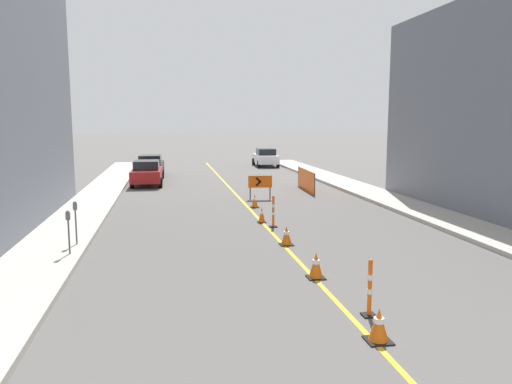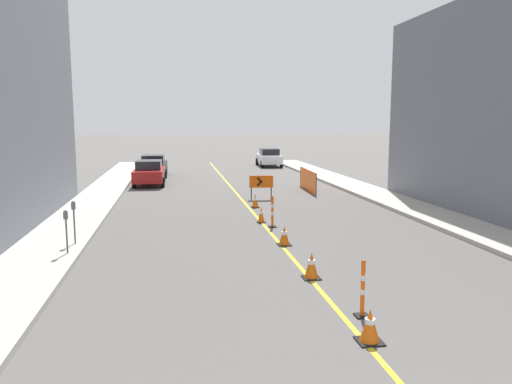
{
  "view_description": "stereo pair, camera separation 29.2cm",
  "coord_description": "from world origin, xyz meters",
  "px_view_note": "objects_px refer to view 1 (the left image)",
  "views": [
    {
      "loc": [
        -3.73,
        -0.4,
        4.12
      ],
      "look_at": [
        0.06,
        20.83,
        1.0
      ],
      "focal_mm": 35.0,
      "sensor_mm": 36.0,
      "label": 1
    },
    {
      "loc": [
        -3.44,
        -0.45,
        4.12
      ],
      "look_at": [
        0.06,
        20.83,
        1.0
      ],
      "focal_mm": 35.0,
      "sensor_mm": 36.0,
      "label": 2
    }
  ],
  "objects_px": {
    "traffic_cone_third": "(316,265)",
    "parked_car_curb_near": "(147,173)",
    "traffic_cone_fifth": "(262,215)",
    "parked_car_curb_mid": "(150,166)",
    "parking_meter_far_curb": "(75,214)",
    "delineator_post_front": "(370,292)",
    "delineator_post_rear": "(273,214)",
    "traffic_cone_fourth": "(286,236)",
    "traffic_cone_farthest": "(255,201)",
    "parked_car_curb_far": "(266,157)",
    "parking_meter_near_curb": "(68,223)",
    "arrow_barricade_primary": "(260,182)",
    "traffic_cone_second": "(379,325)"
  },
  "relations": [
    {
      "from": "traffic_cone_third",
      "to": "parked_car_curb_near",
      "type": "height_order",
      "value": "parked_car_curb_near"
    },
    {
      "from": "traffic_cone_fifth",
      "to": "parked_car_curb_mid",
      "type": "distance_m",
      "value": 18.41
    },
    {
      "from": "parking_meter_far_curb",
      "to": "delineator_post_front",
      "type": "bearing_deg",
      "value": -44.3
    },
    {
      "from": "delineator_post_rear",
      "to": "traffic_cone_third",
      "type": "bearing_deg",
      "value": -91.93
    },
    {
      "from": "traffic_cone_fourth",
      "to": "traffic_cone_farthest",
      "type": "relative_size",
      "value": 1.01
    },
    {
      "from": "delineator_post_front",
      "to": "traffic_cone_farthest",
      "type": "bearing_deg",
      "value": 90.4
    },
    {
      "from": "traffic_cone_fourth",
      "to": "parked_car_curb_near",
      "type": "xyz_separation_m",
      "value": [
        -5.14,
        16.49,
        0.48
      ]
    },
    {
      "from": "parked_car_curb_near",
      "to": "parked_car_curb_mid",
      "type": "distance_m",
      "value": 4.97
    },
    {
      "from": "parked_car_curb_far",
      "to": "parking_meter_near_curb",
      "type": "bearing_deg",
      "value": -110.1
    },
    {
      "from": "arrow_barricade_primary",
      "to": "parked_car_curb_far",
      "type": "xyz_separation_m",
      "value": [
        3.94,
        18.44,
        -0.08
      ]
    },
    {
      "from": "delineator_post_front",
      "to": "parked_car_curb_near",
      "type": "height_order",
      "value": "parked_car_curb_near"
    },
    {
      "from": "traffic_cone_third",
      "to": "arrow_barricade_primary",
      "type": "xyz_separation_m",
      "value": [
        0.98,
        13.24,
        0.54
      ]
    },
    {
      "from": "traffic_cone_fifth",
      "to": "delineator_post_front",
      "type": "height_order",
      "value": "delineator_post_front"
    },
    {
      "from": "traffic_cone_fifth",
      "to": "traffic_cone_farthest",
      "type": "relative_size",
      "value": 1.0
    },
    {
      "from": "traffic_cone_farthest",
      "to": "parked_car_curb_mid",
      "type": "distance_m",
      "value": 15.17
    },
    {
      "from": "parked_car_curb_mid",
      "to": "parked_car_curb_far",
      "type": "distance_m",
      "value": 11.95
    },
    {
      "from": "traffic_cone_fifth",
      "to": "delineator_post_rear",
      "type": "height_order",
      "value": "delineator_post_rear"
    },
    {
      "from": "delineator_post_front",
      "to": "arrow_barricade_primary",
      "type": "relative_size",
      "value": 1.0
    },
    {
      "from": "traffic_cone_farthest",
      "to": "parked_car_curb_near",
      "type": "xyz_separation_m",
      "value": [
        -5.34,
        9.25,
        0.48
      ]
    },
    {
      "from": "traffic_cone_fifth",
      "to": "parking_meter_far_curb",
      "type": "distance_m",
      "value": 7.36
    },
    {
      "from": "traffic_cone_second",
      "to": "parked_car_curb_far",
      "type": "xyz_separation_m",
      "value": [
        4.88,
        35.54,
        0.48
      ]
    },
    {
      "from": "traffic_cone_third",
      "to": "parked_car_curb_mid",
      "type": "relative_size",
      "value": 0.16
    },
    {
      "from": "traffic_cone_farthest",
      "to": "traffic_cone_third",
      "type": "bearing_deg",
      "value": -91.4
    },
    {
      "from": "parked_car_curb_near",
      "to": "parked_car_curb_mid",
      "type": "bearing_deg",
      "value": 90.64
    },
    {
      "from": "traffic_cone_second",
      "to": "delineator_post_rear",
      "type": "xyz_separation_m",
      "value": [
        0.17,
        10.21,
        0.22
      ]
    },
    {
      "from": "delineator_post_front",
      "to": "delineator_post_rear",
      "type": "xyz_separation_m",
      "value": [
        -0.15,
        9.03,
        -0.0
      ]
    },
    {
      "from": "traffic_cone_second",
      "to": "parking_meter_near_curb",
      "type": "height_order",
      "value": "parking_meter_near_curb"
    },
    {
      "from": "traffic_cone_second",
      "to": "parking_meter_near_curb",
      "type": "bearing_deg",
      "value": 134.48
    },
    {
      "from": "traffic_cone_farthest",
      "to": "parked_car_curb_far",
      "type": "bearing_deg",
      "value": 77.42
    },
    {
      "from": "traffic_cone_farthest",
      "to": "parked_car_curb_near",
      "type": "relative_size",
      "value": 0.15
    },
    {
      "from": "traffic_cone_fourth",
      "to": "traffic_cone_fifth",
      "type": "xyz_separation_m",
      "value": [
        -0.12,
        3.74,
        -0.0
      ]
    },
    {
      "from": "traffic_cone_third",
      "to": "parked_car_curb_far",
      "type": "height_order",
      "value": "parked_car_curb_far"
    },
    {
      "from": "traffic_cone_fourth",
      "to": "traffic_cone_farthest",
      "type": "distance_m",
      "value": 7.25
    },
    {
      "from": "traffic_cone_third",
      "to": "arrow_barricade_primary",
      "type": "distance_m",
      "value": 13.29
    },
    {
      "from": "traffic_cone_fifth",
      "to": "parked_car_curb_mid",
      "type": "relative_size",
      "value": 0.15
    },
    {
      "from": "traffic_cone_farthest",
      "to": "delineator_post_front",
      "type": "xyz_separation_m",
      "value": [
        0.1,
        -13.47,
        0.23
      ]
    },
    {
      "from": "traffic_cone_second",
      "to": "parked_car_curb_far",
      "type": "distance_m",
      "value": 35.87
    },
    {
      "from": "traffic_cone_third",
      "to": "parking_meter_near_curb",
      "type": "xyz_separation_m",
      "value": [
        -6.71,
        3.03,
        0.75
      ]
    },
    {
      "from": "traffic_cone_fifth",
      "to": "parked_car_curb_near",
      "type": "height_order",
      "value": "parked_car_curb_near"
    },
    {
      "from": "traffic_cone_third",
      "to": "traffic_cone_farthest",
      "type": "distance_m",
      "value": 10.81
    },
    {
      "from": "parked_car_curb_mid",
      "to": "arrow_barricade_primary",
      "type": "bearing_deg",
      "value": -60.89
    },
    {
      "from": "traffic_cone_farthest",
      "to": "parking_meter_far_curb",
      "type": "relative_size",
      "value": 0.46
    },
    {
      "from": "traffic_cone_fifth",
      "to": "parked_car_curb_near",
      "type": "bearing_deg",
      "value": 111.45
    },
    {
      "from": "traffic_cone_second",
      "to": "delineator_post_rear",
      "type": "relative_size",
      "value": 0.52
    },
    {
      "from": "delineator_post_front",
      "to": "delineator_post_rear",
      "type": "distance_m",
      "value": 9.03
    },
    {
      "from": "traffic_cone_third",
      "to": "delineator_post_front",
      "type": "relative_size",
      "value": 0.56
    },
    {
      "from": "traffic_cone_fourth",
      "to": "parked_car_curb_mid",
      "type": "distance_m",
      "value": 22.06
    },
    {
      "from": "traffic_cone_farthest",
      "to": "traffic_cone_fourth",
      "type": "bearing_deg",
      "value": -91.59
    },
    {
      "from": "delineator_post_rear",
      "to": "parked_car_curb_near",
      "type": "distance_m",
      "value": 14.68
    },
    {
      "from": "traffic_cone_farthest",
      "to": "parked_car_curb_far",
      "type": "distance_m",
      "value": 21.4
    }
  ]
}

